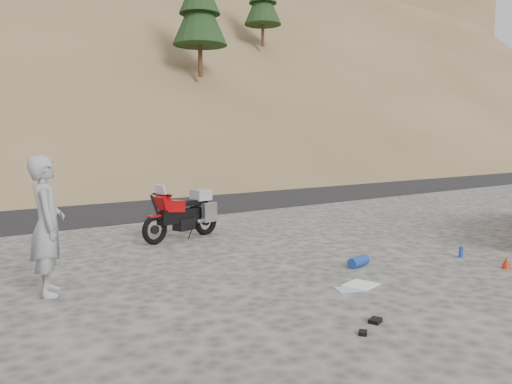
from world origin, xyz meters
The scene contains 11 objects.
ground centered at (0.00, 0.00, 0.00)m, with size 140.00×140.00×0.00m, color #474542.
road centered at (0.00, 9.00, 0.00)m, with size 120.00×7.00×0.05m, color black.
motorcycle centered at (0.64, 3.07, 0.50)m, with size 1.95×0.84×1.18m.
man centered at (-2.60, 0.82, 0.00)m, with size 0.67×0.44×1.83m, color gray.
gear_white_cloth centered at (1.00, -1.35, 0.01)m, with size 0.43×0.38×0.01m, color white.
gear_blue_mat centered at (1.76, -0.63, 0.08)m, with size 0.17×0.17×0.42m, color navy.
gear_bottle centered at (3.67, -1.24, 0.09)m, with size 0.07×0.07×0.19m, color navy.
gear_funnel centered at (3.53, -2.09, 0.10)m, with size 0.15×0.15×0.19m, color #AA200B.
gear_glove_a centered at (0.03, -2.42, 0.02)m, with size 0.16×0.11×0.05m, color black.
gear_glove_b centered at (-0.35, -2.57, 0.02)m, with size 0.11×0.09×0.04m, color black.
gear_blue_cloth centered at (0.70, -1.40, 0.01)m, with size 0.33×0.24×0.01m, color #8DAFDA.
Camera 1 is at (-4.22, -5.93, 2.01)m, focal length 35.00 mm.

